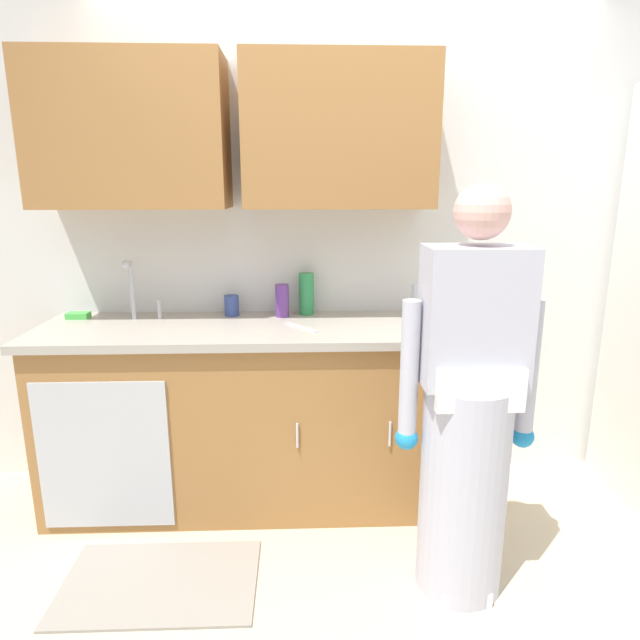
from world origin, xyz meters
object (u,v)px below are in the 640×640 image
person_at_sink (467,430)px  cup_by_sink (232,305)px  bottle_water_tall (418,301)px  knife_on_counter (301,327)px  bottle_water_short (282,301)px  sink (134,329)px  bottle_dish_liquid (306,294)px  sponge (78,315)px

person_at_sink → cup_by_sink: (-1.00, 0.90, 0.30)m
person_at_sink → bottle_water_tall: person_at_sink is taller
cup_by_sink → knife_on_counter: cup_by_sink is taller
person_at_sink → bottle_water_short: (-0.73, 0.87, 0.33)m
person_at_sink → knife_on_counter: 0.93m
sink → cup_by_sink: bearing=24.2°
person_at_sink → cup_by_sink: size_ratio=15.11×
bottle_dish_liquid → bottle_water_short: bearing=-157.7°
sink → cup_by_sink: 0.50m
bottle_water_tall → knife_on_counter: bearing=-161.7°
bottle_dish_liquid → cup_by_sink: bearing=-177.4°
bottle_dish_liquid → person_at_sink: bearing=-56.5°
bottle_dish_liquid → knife_on_counter: bearing=-96.3°
knife_on_counter → sponge: (-1.15, 0.24, 0.01)m
person_at_sink → knife_on_counter: size_ratio=6.75×
bottle_water_short → sink: bearing=-166.8°
bottle_water_short → bottle_dish_liquid: bearing=22.3°
knife_on_counter → sponge: bearing=-139.6°
sink → bottle_water_short: 0.75m
bottle_dish_liquid → knife_on_counter: size_ratio=0.92×
sink → bottle_dish_liquid: (0.85, 0.22, 0.12)m
knife_on_counter → sponge: sponge is taller
sink → knife_on_counter: sink is taller
bottle_water_short → cup_by_sink: size_ratio=1.59×
sink → person_at_sink: person_at_sink is taller
bottle_water_short → sponge: bearing=180.0°
knife_on_counter → sink: bearing=-132.6°
cup_by_sink → sponge: size_ratio=0.97×
bottle_dish_liquid → sponge: 1.19m
bottle_dish_liquid → sponge: bearing=-177.5°
sink → sponge: size_ratio=4.55×
bottle_water_short → bottle_dish_liquid: (0.13, 0.05, 0.02)m
person_at_sink → bottle_water_short: size_ratio=9.49×
person_at_sink → bottle_dish_liquid: (-0.61, 0.92, 0.36)m
bottle_dish_liquid → knife_on_counter: 0.31m
bottle_dish_liquid → cup_by_sink: 0.40m
cup_by_sink → sponge: cup_by_sink is taller
bottle_water_tall → bottle_dish_liquid: bearing=171.5°
bottle_water_tall → bottle_water_short: 0.71m
person_at_sink → cup_by_sink: bearing=138.0°
bottle_dish_liquid → cup_by_sink: bottle_dish_liquid is taller
sink → bottle_water_tall: size_ratio=2.91×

